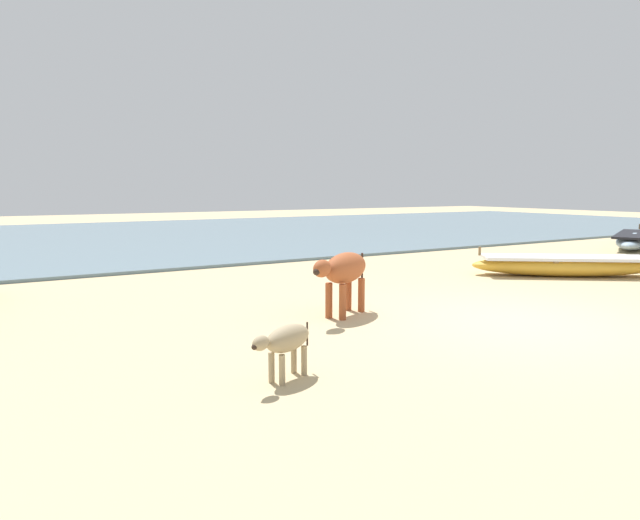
# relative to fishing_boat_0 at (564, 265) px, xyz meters

# --- Properties ---
(ground) EXTENTS (80.00, 80.00, 0.00)m
(ground) POSITION_rel_fishing_boat_0_xyz_m (-4.51, -2.44, -0.25)
(ground) COLOR tan
(sea_water) EXTENTS (60.00, 20.00, 0.08)m
(sea_water) POSITION_rel_fishing_boat_0_xyz_m (-4.51, 15.29, -0.21)
(sea_water) COLOR slate
(sea_water) RESTS_ON ground
(fishing_boat_0) EXTENTS (3.92, 3.17, 0.66)m
(fishing_boat_0) POSITION_rel_fishing_boat_0_xyz_m (0.00, 0.00, 0.00)
(fishing_boat_0) COLOR gold
(fishing_boat_0) RESTS_ON ground
(fishing_boat_1) EXTENTS (4.50, 2.86, 0.70)m
(fishing_boat_1) POSITION_rel_fishing_boat_0_xyz_m (7.34, 2.57, 0.02)
(fishing_boat_1) COLOR #8CA5B7
(fishing_boat_1) RESTS_ON ground
(cow_adult_rust) EXTENTS (1.44, 0.99, 1.00)m
(cow_adult_rust) POSITION_rel_fishing_boat_0_xyz_m (-6.50, -0.72, 0.47)
(cow_adult_rust) COLOR #9E4C28
(cow_adult_rust) RESTS_ON ground
(calf_near_dun) EXTENTS (0.86, 0.53, 0.58)m
(calf_near_dun) POSITION_rel_fishing_boat_0_xyz_m (-8.62, -2.86, 0.17)
(calf_near_dun) COLOR tan
(calf_near_dun) RESTS_ON ground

